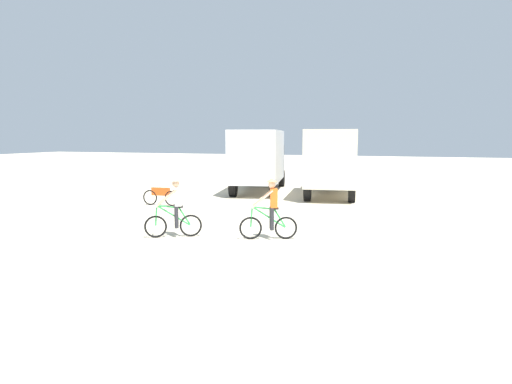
{
  "coord_description": "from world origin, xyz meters",
  "views": [
    {
      "loc": [
        4.9,
        -10.44,
        3.05
      ],
      "look_at": [
        -0.19,
        4.34,
        1.1
      ],
      "focal_mm": 31.57,
      "sensor_mm": 36.0,
      "label": 1
    }
  ],
  "objects_px": {
    "cyclist_orange_shirt": "(175,210)",
    "box_truck_avon_van": "(259,158)",
    "box_truck_cream_rv": "(331,159)",
    "cyclist_cowboy_hat": "(270,211)",
    "bicycle_spare": "(161,197)"
  },
  "relations": [
    {
      "from": "cyclist_orange_shirt",
      "to": "box_truck_avon_van",
      "type": "bearing_deg",
      "value": 95.91
    },
    {
      "from": "box_truck_cream_rv",
      "to": "cyclist_cowboy_hat",
      "type": "height_order",
      "value": "box_truck_cream_rv"
    },
    {
      "from": "cyclist_cowboy_hat",
      "to": "bicycle_spare",
      "type": "bearing_deg",
      "value": 144.31
    },
    {
      "from": "box_truck_avon_van",
      "to": "cyclist_cowboy_hat",
      "type": "xyz_separation_m",
      "value": [
        4.0,
        -10.86,
        -1.03
      ]
    },
    {
      "from": "box_truck_avon_van",
      "to": "box_truck_cream_rv",
      "type": "height_order",
      "value": "same"
    },
    {
      "from": "cyclist_cowboy_hat",
      "to": "cyclist_orange_shirt",
      "type": "bearing_deg",
      "value": -166.8
    },
    {
      "from": "box_truck_cream_rv",
      "to": "bicycle_spare",
      "type": "height_order",
      "value": "box_truck_cream_rv"
    },
    {
      "from": "box_truck_avon_van",
      "to": "cyclist_orange_shirt",
      "type": "relative_size",
      "value": 3.88
    },
    {
      "from": "box_truck_avon_van",
      "to": "cyclist_cowboy_hat",
      "type": "bearing_deg",
      "value": -69.77
    },
    {
      "from": "cyclist_orange_shirt",
      "to": "bicycle_spare",
      "type": "xyz_separation_m",
      "value": [
        -3.68,
        5.32,
        -0.45
      ]
    },
    {
      "from": "cyclist_orange_shirt",
      "to": "cyclist_cowboy_hat",
      "type": "distance_m",
      "value": 2.89
    },
    {
      "from": "box_truck_cream_rv",
      "to": "bicycle_spare",
      "type": "relative_size",
      "value": 4.05
    },
    {
      "from": "cyclist_orange_shirt",
      "to": "cyclist_cowboy_hat",
      "type": "bearing_deg",
      "value": 13.2
    },
    {
      "from": "box_truck_avon_van",
      "to": "box_truck_cream_rv",
      "type": "bearing_deg",
      "value": -5.11
    },
    {
      "from": "bicycle_spare",
      "to": "box_truck_cream_rv",
      "type": "bearing_deg",
      "value": 41.83
    }
  ]
}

